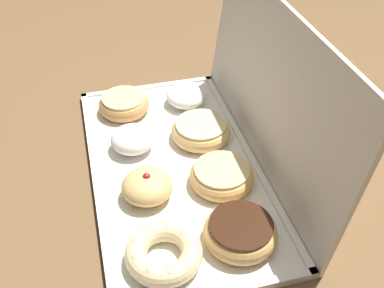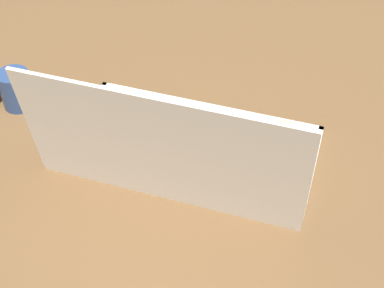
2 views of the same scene
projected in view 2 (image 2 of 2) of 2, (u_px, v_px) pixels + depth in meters
name	position (u px, v px, depth m)	size (l,w,h in m)	color
ground_plane	(190.00, 148.00, 1.29)	(3.00, 3.00, 0.00)	brown
donut_box	(190.00, 147.00, 1.28)	(0.57, 0.31, 0.01)	white
box_lid_open	(161.00, 153.00, 1.06)	(0.57, 0.30, 0.01)	white
glazed_ring_donut_0	(282.00, 139.00, 1.27)	(0.11, 0.11, 0.04)	tan
powdered_filled_donut_1	(228.00, 126.00, 1.30)	(0.09, 0.09, 0.05)	white
jelly_filled_donut_2	(172.00, 115.00, 1.32)	(0.09, 0.09, 0.05)	#E5B770
cruller_donut_3	(119.00, 105.00, 1.36)	(0.12, 0.12, 0.04)	beige
powdered_filled_donut_4	(267.00, 180.00, 1.17)	(0.09, 0.09, 0.04)	white
glazed_ring_donut_5	(210.00, 167.00, 1.20)	(0.12, 0.12, 0.04)	#E5B770
glazed_ring_donut_6	(151.00, 154.00, 1.23)	(0.12, 0.12, 0.04)	tan
chocolate_frosted_donut_7	(99.00, 138.00, 1.27)	(0.12, 0.12, 0.04)	tan
coffee_mug	(14.00, 88.00, 1.37)	(0.10, 0.08, 0.10)	navy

